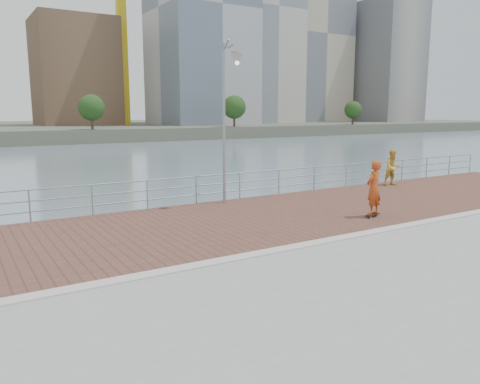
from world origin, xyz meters
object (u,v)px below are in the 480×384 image
skateboarder (374,188)px  bystander (393,167)px  guardrail (172,189)px  street_lamp (229,94)px

skateboarder → bystander: bearing=-159.1°
guardrail → skateboarder: (5.17, -5.47, 0.36)m
guardrail → skateboarder: size_ratio=20.59×
guardrail → street_lamp: bearing=-24.8°
guardrail → street_lamp: (2.04, -0.94, 3.61)m
guardrail → skateboarder: skateboarder is taller
guardrail → street_lamp: size_ratio=6.45×
bystander → guardrail: bearing=-166.7°
skateboarder → street_lamp: bearing=-70.1°
guardrail → skateboarder: 7.53m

